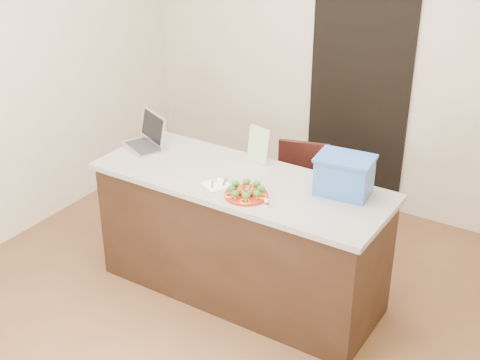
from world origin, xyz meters
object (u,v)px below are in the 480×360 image
Objects in this scene: island at (241,237)px; napkin at (216,185)px; blue_box at (344,175)px; chair at (296,192)px; plate at (246,195)px; yogurt_bottle at (267,202)px; laptop at (148,137)px.

napkin is at bearing -116.82° from island.
blue_box is 0.43× the size of chair.
plate is at bearing -5.59° from napkin.
island is at bearing 130.30° from plate.
blue_box reaches higher than yogurt_bottle.
yogurt_bottle is 1.26m from laptop.
yogurt_bottle is at bearing -13.36° from plate.
blue_box is at bearing 51.24° from yogurt_bottle.
island reaches higher than chair.
blue_box is at bearing -57.16° from chair.
napkin is 2.19× the size of yogurt_bottle.
chair is (-0.11, 0.92, -0.42)m from plate.
laptop reaches higher than chair.
chair is (0.05, 0.73, 0.05)m from island.
plate is 0.64m from blue_box.
yogurt_bottle is 1.09m from chair.
plate is 1.08m from laptop.
chair is at bearing 58.31° from laptop.
laptop is (-1.04, 0.29, 0.05)m from plate.
blue_box is at bearing 27.32° from laptop.
napkin is 0.38× the size of laptop.
napkin is 0.84m from blue_box.
laptop is 1.05× the size of blue_box.
plate is 0.70× the size of laptop.
plate is 0.18m from yogurt_bottle.
napkin is at bearing 171.13° from yogurt_bottle.
blue_box is (0.75, 0.34, 0.13)m from napkin.
island is 7.33× the size of plate.
yogurt_bottle is 0.17× the size of laptop.
blue_box reaches higher than island.
chair is (-0.28, 0.96, -0.44)m from yogurt_bottle.
island is 0.64m from yogurt_bottle.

